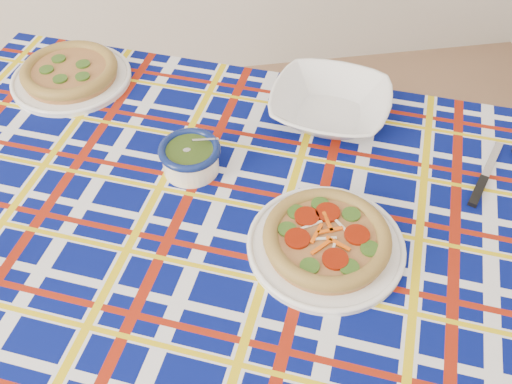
{
  "coord_description": "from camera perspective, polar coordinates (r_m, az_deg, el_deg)",
  "views": [
    {
      "loc": [
        0.48,
        -0.09,
        1.45
      ],
      "look_at": [
        0.59,
        0.61,
        0.69
      ],
      "focal_mm": 40.0,
      "sensor_mm": 36.0,
      "label": 1
    }
  ],
  "objects": [
    {
      "name": "dining_table",
      "position": [
        1.07,
        -0.94,
        -5.37
      ],
      "size": [
        1.66,
        1.39,
        0.67
      ],
      "rotation": [
        0.0,
        0.0,
        -0.42
      ],
      "color": "brown",
      "rests_on": "floor"
    },
    {
      "name": "tablecloth",
      "position": [
        1.05,
        -0.95,
        -4.64
      ],
      "size": [
        1.7,
        1.43,
        0.09
      ],
      "primitive_type": null,
      "rotation": [
        0.0,
        0.0,
        -0.42
      ],
      "color": "#050D59",
      "rests_on": "dining_table"
    },
    {
      "name": "main_focaccia_plate",
      "position": [
        0.96,
        7.09,
        -4.61
      ],
      "size": [
        0.34,
        0.34,
        0.05
      ],
      "primitive_type": null,
      "rotation": [
        0.0,
        0.0,
        -0.26
      ],
      "color": "#A56B3A",
      "rests_on": "tablecloth"
    },
    {
      "name": "pesto_bowl",
      "position": [
        1.08,
        -6.61,
        3.62
      ],
      "size": [
        0.15,
        0.15,
        0.07
      ],
      "primitive_type": null,
      "rotation": [
        0.0,
        0.0,
        -0.3
      ],
      "color": "#22360E",
      "rests_on": "tablecloth"
    },
    {
      "name": "serving_bowl",
      "position": [
        1.21,
        7.41,
        8.57
      ],
      "size": [
        0.33,
        0.33,
        0.06
      ],
      "primitive_type": "imported",
      "rotation": [
        0.0,
        0.0,
        -0.46
      ],
      "color": "white",
      "rests_on": "tablecloth"
    },
    {
      "name": "second_focaccia_plate",
      "position": [
        1.37,
        -18.13,
        11.39
      ],
      "size": [
        0.35,
        0.35,
        0.05
      ],
      "primitive_type": null,
      "rotation": [
        0.0,
        0.0,
        -0.35
      ],
      "color": "#A56B3A",
      "rests_on": "tablecloth"
    },
    {
      "name": "table_knife",
      "position": [
        1.2,
        22.49,
        2.85
      ],
      "size": [
        0.15,
        0.17,
        0.01
      ],
      "primitive_type": null,
      "rotation": [
        0.0,
        0.0,
        0.88
      ],
      "color": "silver",
      "rests_on": "tablecloth"
    }
  ]
}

